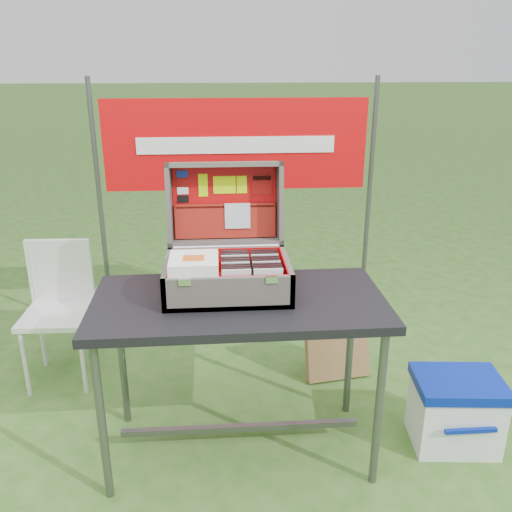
{
  "coord_description": "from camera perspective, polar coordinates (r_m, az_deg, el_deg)",
  "views": [
    {
      "loc": [
        -0.12,
        -2.23,
        1.8
      ],
      "look_at": [
        0.05,
        0.1,
        0.94
      ],
      "focal_mm": 38.0,
      "sensor_mm": 36.0,
      "label": 1
    }
  ],
  "objects": [
    {
      "name": "songbook_8",
      "position": [
        2.31,
        -6.58,
        -0.33
      ],
      "size": [
        0.21,
        0.21,
        0.0
      ],
      "primitive_type": "cube",
      "color": "white",
      "rests_on": "suitcase_base_wall_front"
    },
    {
      "name": "banner_post_left",
      "position": [
        3.54,
        -15.94,
        3.83
      ],
      "size": [
        0.03,
        0.03,
        1.7
      ],
      "primitive_type": "cylinder",
      "color": "#59595B",
      "rests_on": "ground"
    },
    {
      "name": "chair_leg_fl",
      "position": [
        3.32,
        -23.16,
        -10.3
      ],
      "size": [
        0.02,
        0.02,
        0.42
      ],
      "primitive_type": "cylinder",
      "color": "silver",
      "rests_on": "ground"
    },
    {
      "name": "cd_right_7",
      "position": [
        2.42,
        0.96,
        -1.57
      ],
      "size": [
        0.12,
        0.01,
        0.14
      ],
      "primitive_type": "cube",
      "color": "black",
      "rests_on": "suitcase_liner_floor"
    },
    {
      "name": "songbook_graphic",
      "position": [
        2.3,
        -6.6,
        -0.21
      ],
      "size": [
        0.09,
        0.07,
        0.0
      ],
      "primitive_type": "cube",
      "color": "#D85919",
      "rests_on": "songbook_9"
    },
    {
      "name": "chair_leg_fr",
      "position": [
        3.23,
        -17.79,
        -10.45
      ],
      "size": [
        0.02,
        0.02,
        0.42
      ],
      "primitive_type": "cylinder",
      "color": "silver",
      "rests_on": "ground"
    },
    {
      "name": "lid_sticker_cc_d",
      "position": [
        2.67,
        -7.69,
        5.97
      ],
      "size": [
        0.05,
        0.01,
        0.03
      ],
      "primitive_type": "cube",
      "rotation": [
        -1.72,
        0.0,
        0.0
      ],
      "color": "black",
      "rests_on": "suitcase_lid_liner"
    },
    {
      "name": "banner",
      "position": [
        3.36,
        -2.1,
        11.62
      ],
      "size": [
        1.6,
        0.02,
        0.55
      ],
      "primitive_type": "cube",
      "color": "#BE070A",
      "rests_on": "banner_post_left"
    },
    {
      "name": "lid_sticker_cc_b",
      "position": [
        2.66,
        -7.75,
        7.68
      ],
      "size": [
        0.05,
        0.01,
        0.03
      ],
      "primitive_type": "cube",
      "rotation": [
        -1.72,
        0.0,
        0.0
      ],
      "color": "#A0100D",
      "rests_on": "suitcase_lid_liner"
    },
    {
      "name": "cooler_handle",
      "position": [
        2.78,
        21.67,
        -16.72
      ],
      "size": [
        0.24,
        0.02,
        0.02
      ],
      "primitive_type": "cube",
      "color": "#061E93",
      "rests_on": "cooler_body"
    },
    {
      "name": "suitcase_latch_left",
      "position": [
        2.22,
        -7.53,
        -2.74
      ],
      "size": [
        0.05,
        0.01,
        0.03
      ],
      "primitive_type": "cube",
      "color": "silver",
      "rests_on": "suitcase_base_wall_front"
    },
    {
      "name": "table_leg_fr",
      "position": [
        2.47,
        12.79,
        -15.5
      ],
      "size": [
        0.04,
        0.04,
        0.76
      ],
      "primitive_type": "cylinder",
      "color": "#59595B",
      "rests_on": "ground"
    },
    {
      "name": "songbook_6",
      "position": [
        2.31,
        -6.57,
        -0.56
      ],
      "size": [
        0.21,
        0.21,
        0.0
      ],
      "primitive_type": "cube",
      "color": "white",
      "rests_on": "suitcase_base_wall_front"
    },
    {
      "name": "suitcase_base_bottom",
      "position": [
        2.45,
        -2.99,
        -3.59
      ],
      "size": [
        0.55,
        0.4,
        0.02
      ],
      "primitive_type": "cube",
      "color": "#615D58",
      "rests_on": "table_top"
    },
    {
      "name": "suitcase_liner_wall_right",
      "position": [
        2.43,
        2.93,
        -1.81
      ],
      "size": [
        0.01,
        0.35,
        0.13
      ],
      "primitive_type": "cube",
      "color": "red",
      "rests_on": "suitcase_base_bottom"
    },
    {
      "name": "songbook_3",
      "position": [
        2.32,
        -6.56,
        -0.91
      ],
      "size": [
        0.21,
        0.21,
        0.0
      ],
      "primitive_type": "cube",
      "color": "white",
      "rests_on": "suitcase_base_wall_front"
    },
    {
      "name": "ground",
      "position": [
        2.87,
        -0.86,
        -18.68
      ],
      "size": [
        80.0,
        80.0,
        0.0
      ],
      "primitive_type": "plane",
      "color": "#2C5E1A",
      "rests_on": "ground"
    },
    {
      "name": "songbook_4",
      "position": [
        2.32,
        -6.56,
        -0.79
      ],
      "size": [
        0.21,
        0.21,
        0.0
      ],
      "primitive_type": "cube",
      "color": "white",
      "rests_on": "suitcase_base_wall_front"
    },
    {
      "name": "suitcase_lid_back",
      "position": [
        2.69,
        -3.3,
        5.68
      ],
      "size": [
        0.55,
        0.08,
        0.39
      ],
      "primitive_type": "cube",
      "rotation": [
        -1.72,
        0.0,
        0.0
      ],
      "color": "#615D58",
      "rests_on": "suitcase_base_wall_back"
    },
    {
      "name": "cd_left_7",
      "position": [
        2.41,
        -2.2,
        -1.66
      ],
      "size": [
        0.12,
        0.01,
        0.14
      ],
      "primitive_type": "cube",
      "color": "black",
      "rests_on": "suitcase_liner_floor"
    },
    {
      "name": "cd_left_5",
      "position": [
        2.37,
        -2.16,
        -2.05
      ],
      "size": [
        0.12,
        0.01,
        0.14
      ],
      "primitive_type": "cube",
      "color": "black",
      "rests_on": "suitcase_liner_floor"
    },
    {
      "name": "lid_card_neon_small",
      "position": [
        2.66,
        -1.51,
        7.52
      ],
      "size": [
        0.05,
        0.02,
        0.08
      ],
      "primitive_type": "cube",
      "rotation": [
        -1.72,
        0.0,
        0.0
      ],
      "color": "#C1F604",
      "rests_on": "suitcase_lid_liner"
    },
    {
      "name": "suitcase_liner_wall_front",
      "position": [
        2.26,
        -2.91,
        -3.63
      ],
      "size": [
        0.51,
        0.01,
        0.13
      ],
      "primitive_type": "cube",
      "color": "red",
      "rests_on": "suitcase_base_bottom"
    },
    {
      "name": "table",
      "position": [
        2.58,
        -1.72,
        -12.65
      ],
      "size": [
        1.29,
        0.65,
        0.8
      ],
      "primitive_type": null,
      "rotation": [
        0.0,
        0.0,
        0.01
      ],
      "color": "black",
      "rests_on": "ground"
    },
    {
      "name": "songbook_1",
      "position": [
        2.32,
        -6.55,
        -1.14
      ],
      "size": [
        0.21,
        0.21,
        0.0
      ],
      "primitive_type": "cube",
      "color": "white",
      "rests_on": "suitcase_base_wall_front"
    },
    {
      "name": "songbook_2",
      "position": [
        2.32,
        -6.55,
        -1.02
      ],
      "size": [
        0.21,
        0.21,
        0.0
      ],
      "primitive_type": "cube",
      "color": "white",
      "rests_on": "suitcase_base_wall_front"
    },
    {
      "name": "lid_sticker_band_bar",
      "position": [
        2.67,
        0.63,
        8.2
      ],
      "size": [
        0.09,
        0.01,
        0.02
      ],
      "primitive_type": "cube",
      "rotation": [
        -1.72,
        0.0,
        0.0
      ],
      "color": "black",
      "rests_on": "suitcase_lid_liner"
    },
    {
      "name": "cd_left_9",
      "position": [
        2.45,
        -2.24,
        -1.28
      ],
      "size": [
        0.12,
        0.01,
        0.14
      ],
      "primitive_type": "cube",
      "color": "black",
      "rests_on": "suitcase_liner_floor"
    },
    {
      "name": "cd_left_10",
      "position": [
        2.47,
        -2.26,
        -1.1
      ],
      "size": [
        0.12,
        0.01,
        0.14
      ],
      "primitive_type": "cube",
      "color": "black",
      "rests_on": "suitcase_liner_floor"
    },
    {
      "name": "cd_left_8",
      "position": [
        2.43,
        -2.22,
        -1.47
      ],
      "size": [
        0.12,
        0.01,
        0.14
      ],
      "primitive_type": "cube",
      "color": "silver",
      "rests_on": "suitcase_liner_floor"
    },
    {
      "name": "lid_sticker_cc_c",
      "position": [
        2.67,
        -7.72,
        6.82
      ],
      "size": [
        0.05,
        0.01,
        0.03
      ],
      "primitive_type": "cube",
      "rotation": [
        -1.72,
        0.0,
        0.0
      ],
      "color": "white",
      "rests_on": "suitcase_lid_liner"
    },
    {
      "name": "songbook_0",
      "position": [
        2.33,
        -6.54,
        -1.25
      ],
      "size": [
        0.21,
        0.21,
        0.0
      ],
      "primitive_type": "cube",
      "color": "white",
      "rests_on": "suitcase_base_wall_front"
    },
    {
      "name": "chair_seat",
      "position": [
        3.31,
        -20.24,
        -5.89
      ],
      "size": [
        0.38,
        0.38,
        0.03
      ],
      "primitive_type": "cube",
      "rotation": [
        0.0,
        0.0,
        -0.03
      ],
      "color": "silver",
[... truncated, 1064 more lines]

